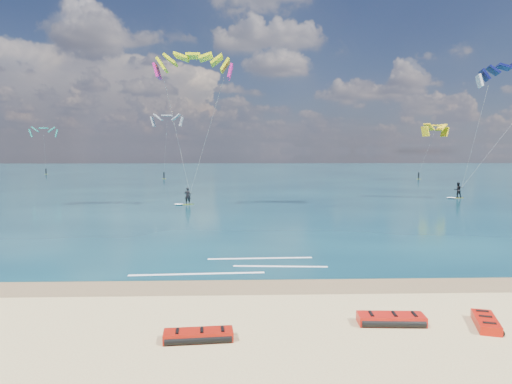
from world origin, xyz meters
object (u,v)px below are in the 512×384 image
packed_kite_right (486,326)px  kitesurfer_main (191,122)px  packed_kite_left (198,340)px  kitesurfer_far (488,125)px  packed_kite_mid (391,324)px

packed_kite_right → kitesurfer_main: 36.80m
packed_kite_left → kitesurfer_main: kitesurfer_main is taller
kitesurfer_main → kitesurfer_far: size_ratio=0.97×
packed_kite_mid → kitesurfer_far: size_ratio=0.14×
packed_kite_right → kitesurfer_far: kitesurfer_far is taller
packed_kite_mid → packed_kite_right: (3.13, -0.32, 0.00)m
kitesurfer_main → kitesurfer_far: 35.10m
packed_kite_right → kitesurfer_far: (21.13, 39.06, 9.05)m
packed_kite_mid → packed_kite_right: bearing=-2.4°
packed_kite_mid → kitesurfer_main: 35.48m
packed_kite_left → kitesurfer_far: bearing=47.3°
kitesurfer_far → kitesurfer_main: bearing=179.5°
packed_kite_mid → kitesurfer_main: (-10.32, 32.75, 8.93)m
packed_kite_mid → kitesurfer_far: (24.26, 38.75, 9.05)m
packed_kite_left → kitesurfer_far: kitesurfer_far is taller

